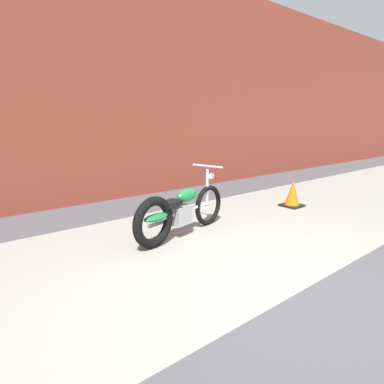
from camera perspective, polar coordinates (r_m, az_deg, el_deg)
ground_plane at (r=3.59m, az=17.40°, el=-17.03°), size 80.00×80.00×0.00m
sidewalk_slab at (r=4.67m, az=-0.91°, el=-9.33°), size 36.00×3.50×0.01m
brick_building_wall at (r=7.41m, az=-18.57°, el=18.22°), size 36.00×0.50×5.12m
motorcycle_green at (r=4.84m, az=-2.68°, el=-3.59°), size 1.98×0.71×1.03m
traffic_cone at (r=6.97m, az=17.26°, el=-0.44°), size 0.40×0.40×0.55m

